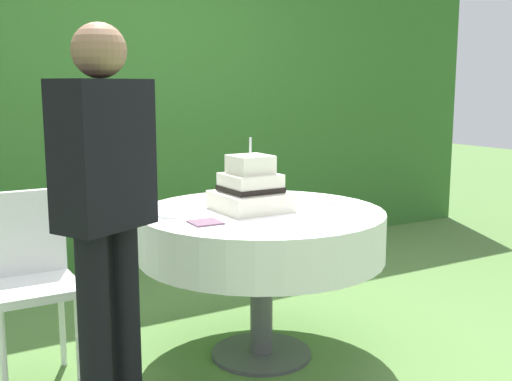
{
  "coord_description": "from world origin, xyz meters",
  "views": [
    {
      "loc": [
        -1.59,
        -2.62,
        1.38
      ],
      "look_at": [
        -0.02,
        0.02,
        0.86
      ],
      "focal_mm": 44.22,
      "sensor_mm": 36.0,
      "label": 1
    }
  ],
  "objects_px": {
    "serving_plate_far": "(280,195)",
    "serving_plate_near": "(322,202)",
    "cake_table": "(262,234)",
    "garden_chair": "(27,269)",
    "standing_person": "(105,207)",
    "napkin_stack": "(205,222)",
    "serving_plate_left": "(171,215)",
    "wedding_cake": "(251,189)"
  },
  "relations": [
    {
      "from": "serving_plate_far",
      "to": "serving_plate_near",
      "type": "bearing_deg",
      "value": -76.11
    },
    {
      "from": "cake_table",
      "to": "garden_chair",
      "type": "bearing_deg",
      "value": 162.95
    },
    {
      "from": "standing_person",
      "to": "napkin_stack",
      "type": "bearing_deg",
      "value": 23.75
    },
    {
      "from": "serving_plate_far",
      "to": "standing_person",
      "type": "relative_size",
      "value": 0.09
    },
    {
      "from": "napkin_stack",
      "to": "standing_person",
      "type": "distance_m",
      "value": 0.6
    },
    {
      "from": "serving_plate_far",
      "to": "serving_plate_left",
      "type": "distance_m",
      "value": 0.78
    },
    {
      "from": "serving_plate_left",
      "to": "standing_person",
      "type": "height_order",
      "value": "standing_person"
    },
    {
      "from": "wedding_cake",
      "to": "napkin_stack",
      "type": "bearing_deg",
      "value": -154.24
    },
    {
      "from": "serving_plate_near",
      "to": "serving_plate_left",
      "type": "distance_m",
      "value": 0.83
    },
    {
      "from": "serving_plate_far",
      "to": "napkin_stack",
      "type": "xyz_separation_m",
      "value": [
        -0.68,
        -0.43,
        -0.0
      ]
    },
    {
      "from": "wedding_cake",
      "to": "serving_plate_left",
      "type": "xyz_separation_m",
      "value": [
        -0.4,
        0.06,
        -0.1
      ]
    },
    {
      "from": "cake_table",
      "to": "napkin_stack",
      "type": "bearing_deg",
      "value": -161.85
    },
    {
      "from": "napkin_stack",
      "to": "standing_person",
      "type": "bearing_deg",
      "value": -156.25
    },
    {
      "from": "serving_plate_left",
      "to": "standing_person",
      "type": "xyz_separation_m",
      "value": [
        -0.45,
        -0.45,
        0.16
      ]
    },
    {
      "from": "serving_plate_left",
      "to": "standing_person",
      "type": "bearing_deg",
      "value": -134.98
    },
    {
      "from": "serving_plate_left",
      "to": "napkin_stack",
      "type": "distance_m",
      "value": 0.23
    },
    {
      "from": "wedding_cake",
      "to": "garden_chair",
      "type": "height_order",
      "value": "wedding_cake"
    },
    {
      "from": "serving_plate_far",
      "to": "garden_chair",
      "type": "relative_size",
      "value": 0.16
    },
    {
      "from": "wedding_cake",
      "to": "napkin_stack",
      "type": "relative_size",
      "value": 2.72
    },
    {
      "from": "napkin_stack",
      "to": "serving_plate_near",
      "type": "bearing_deg",
      "value": 9.88
    },
    {
      "from": "napkin_stack",
      "to": "cake_table",
      "type": "bearing_deg",
      "value": 18.15
    },
    {
      "from": "serving_plate_far",
      "to": "serving_plate_left",
      "type": "height_order",
      "value": "same"
    },
    {
      "from": "serving_plate_near",
      "to": "serving_plate_far",
      "type": "xyz_separation_m",
      "value": [
        -0.07,
        0.3,
        0.0
      ]
    },
    {
      "from": "cake_table",
      "to": "napkin_stack",
      "type": "xyz_separation_m",
      "value": [
        -0.37,
        -0.12,
        0.13
      ]
    },
    {
      "from": "cake_table",
      "to": "wedding_cake",
      "type": "height_order",
      "value": "wedding_cake"
    },
    {
      "from": "wedding_cake",
      "to": "standing_person",
      "type": "distance_m",
      "value": 0.94
    },
    {
      "from": "garden_chair",
      "to": "standing_person",
      "type": "relative_size",
      "value": 0.56
    },
    {
      "from": "serving_plate_left",
      "to": "wedding_cake",
      "type": "bearing_deg",
      "value": -8.72
    },
    {
      "from": "cake_table",
      "to": "serving_plate_far",
      "type": "bearing_deg",
      "value": 44.82
    },
    {
      "from": "serving_plate_near",
      "to": "napkin_stack",
      "type": "distance_m",
      "value": 0.76
    },
    {
      "from": "wedding_cake",
      "to": "standing_person",
      "type": "height_order",
      "value": "standing_person"
    },
    {
      "from": "cake_table",
      "to": "serving_plate_near",
      "type": "bearing_deg",
      "value": 1.43
    },
    {
      "from": "wedding_cake",
      "to": "serving_plate_near",
      "type": "distance_m",
      "value": 0.43
    },
    {
      "from": "napkin_stack",
      "to": "garden_chair",
      "type": "xyz_separation_m",
      "value": [
        -0.69,
        0.45,
        -0.23
      ]
    },
    {
      "from": "cake_table",
      "to": "garden_chair",
      "type": "xyz_separation_m",
      "value": [
        -1.07,
        0.33,
        -0.1
      ]
    },
    {
      "from": "serving_plate_near",
      "to": "serving_plate_far",
      "type": "relative_size",
      "value": 1.02
    },
    {
      "from": "wedding_cake",
      "to": "garden_chair",
      "type": "xyz_separation_m",
      "value": [
        -1.03,
        0.29,
        -0.33
      ]
    },
    {
      "from": "standing_person",
      "to": "serving_plate_near",
      "type": "bearing_deg",
      "value": 15.83
    },
    {
      "from": "serving_plate_left",
      "to": "cake_table",
      "type": "bearing_deg",
      "value": -12.69
    },
    {
      "from": "wedding_cake",
      "to": "serving_plate_far",
      "type": "height_order",
      "value": "wedding_cake"
    },
    {
      "from": "cake_table",
      "to": "serving_plate_far",
      "type": "height_order",
      "value": "serving_plate_far"
    },
    {
      "from": "wedding_cake",
      "to": "napkin_stack",
      "type": "xyz_separation_m",
      "value": [
        -0.33,
        -0.16,
        -0.1
      ]
    }
  ]
}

